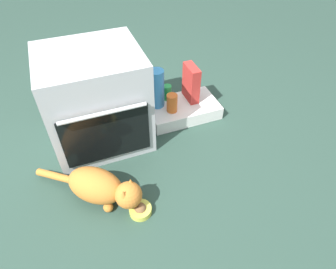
{
  "coord_description": "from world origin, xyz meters",
  "views": [
    {
      "loc": [
        -0.14,
        -1.25,
        1.49
      ],
      "look_at": [
        0.33,
        -0.02,
        0.25
      ],
      "focal_mm": 31.48,
      "sensor_mm": 36.0,
      "label": 1
    }
  ],
  "objects_px": {
    "cat": "(101,187)",
    "cereal_box": "(191,83)",
    "oven": "(96,100)",
    "food_bowl": "(140,210)",
    "soda_can": "(167,92)",
    "sauce_jar": "(172,103)",
    "pantry_cabinet": "(183,109)",
    "water_bottle": "(157,89)"
  },
  "relations": [
    {
      "from": "sauce_jar",
      "to": "food_bowl",
      "type": "bearing_deg",
      "value": -123.98
    },
    {
      "from": "pantry_cabinet",
      "to": "water_bottle",
      "type": "xyz_separation_m",
      "value": [
        -0.19,
        0.06,
        0.2
      ]
    },
    {
      "from": "pantry_cabinet",
      "to": "water_bottle",
      "type": "height_order",
      "value": "water_bottle"
    },
    {
      "from": "cat",
      "to": "oven",
      "type": "bearing_deg",
      "value": 121.17
    },
    {
      "from": "oven",
      "to": "sauce_jar",
      "type": "distance_m",
      "value": 0.55
    },
    {
      "from": "pantry_cabinet",
      "to": "cereal_box",
      "type": "relative_size",
      "value": 1.93
    },
    {
      "from": "cereal_box",
      "to": "water_bottle",
      "type": "xyz_separation_m",
      "value": [
        -0.27,
        0.01,
        0.01
      ]
    },
    {
      "from": "food_bowl",
      "to": "water_bottle",
      "type": "xyz_separation_m",
      "value": [
        0.38,
        0.79,
        0.23
      ]
    },
    {
      "from": "food_bowl",
      "to": "cereal_box",
      "type": "height_order",
      "value": "cereal_box"
    },
    {
      "from": "oven",
      "to": "cat",
      "type": "relative_size",
      "value": 1.16
    },
    {
      "from": "oven",
      "to": "water_bottle",
      "type": "xyz_separation_m",
      "value": [
        0.45,
        0.09,
        -0.08
      ]
    },
    {
      "from": "food_bowl",
      "to": "sauce_jar",
      "type": "distance_m",
      "value": 0.84
    },
    {
      "from": "sauce_jar",
      "to": "cereal_box",
      "type": "bearing_deg",
      "value": 26.54
    },
    {
      "from": "sauce_jar",
      "to": "pantry_cabinet",
      "type": "bearing_deg",
      "value": 22.28
    },
    {
      "from": "oven",
      "to": "cereal_box",
      "type": "distance_m",
      "value": 0.73
    },
    {
      "from": "water_bottle",
      "to": "cat",
      "type": "bearing_deg",
      "value": -131.78
    },
    {
      "from": "cereal_box",
      "to": "water_bottle",
      "type": "distance_m",
      "value": 0.27
    },
    {
      "from": "cereal_box",
      "to": "cat",
      "type": "bearing_deg",
      "value": -143.39
    },
    {
      "from": "pantry_cabinet",
      "to": "soda_can",
      "type": "height_order",
      "value": "soda_can"
    },
    {
      "from": "oven",
      "to": "sauce_jar",
      "type": "bearing_deg",
      "value": -2.1
    },
    {
      "from": "oven",
      "to": "soda_can",
      "type": "height_order",
      "value": "oven"
    },
    {
      "from": "cereal_box",
      "to": "soda_can",
      "type": "relative_size",
      "value": 2.33
    },
    {
      "from": "soda_can",
      "to": "sauce_jar",
      "type": "xyz_separation_m",
      "value": [
        -0.02,
        -0.15,
        0.01
      ]
    },
    {
      "from": "cat",
      "to": "cereal_box",
      "type": "distance_m",
      "value": 1.05
    },
    {
      "from": "oven",
      "to": "water_bottle",
      "type": "height_order",
      "value": "oven"
    },
    {
      "from": "food_bowl",
      "to": "sauce_jar",
      "type": "relative_size",
      "value": 0.92
    },
    {
      "from": "food_bowl",
      "to": "cereal_box",
      "type": "relative_size",
      "value": 0.46
    },
    {
      "from": "sauce_jar",
      "to": "oven",
      "type": "bearing_deg",
      "value": 177.9
    },
    {
      "from": "oven",
      "to": "cereal_box",
      "type": "height_order",
      "value": "oven"
    },
    {
      "from": "food_bowl",
      "to": "soda_can",
      "type": "bearing_deg",
      "value": 60.08
    },
    {
      "from": "cat",
      "to": "sauce_jar",
      "type": "distance_m",
      "value": 0.83
    },
    {
      "from": "food_bowl",
      "to": "cereal_box",
      "type": "distance_m",
      "value": 1.04
    },
    {
      "from": "food_bowl",
      "to": "soda_can",
      "type": "xyz_separation_m",
      "value": [
        0.48,
        0.84,
        0.14
      ]
    },
    {
      "from": "food_bowl",
      "to": "oven",
      "type": "bearing_deg",
      "value": 95.42
    },
    {
      "from": "sauce_jar",
      "to": "water_bottle",
      "type": "relative_size",
      "value": 0.47
    },
    {
      "from": "food_bowl",
      "to": "water_bottle",
      "type": "height_order",
      "value": "water_bottle"
    },
    {
      "from": "oven",
      "to": "pantry_cabinet",
      "type": "xyz_separation_m",
      "value": [
        0.64,
        0.02,
        -0.28
      ]
    },
    {
      "from": "pantry_cabinet",
      "to": "cat",
      "type": "xyz_separation_m",
      "value": [
        -0.75,
        -0.57,
        0.07
      ]
    },
    {
      "from": "oven",
      "to": "pantry_cabinet",
      "type": "distance_m",
      "value": 0.7
    },
    {
      "from": "oven",
      "to": "food_bowl",
      "type": "relative_size",
      "value": 5.13
    },
    {
      "from": "oven",
      "to": "cereal_box",
      "type": "xyz_separation_m",
      "value": [
        0.72,
        0.08,
        -0.09
      ]
    },
    {
      "from": "cat",
      "to": "soda_can",
      "type": "relative_size",
      "value": 4.73
    }
  ]
}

